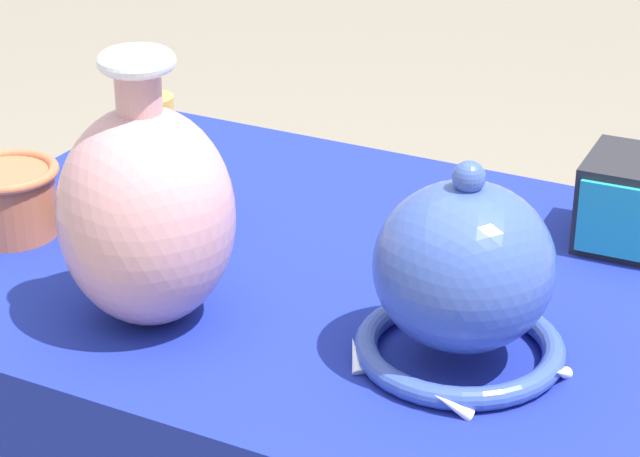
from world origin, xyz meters
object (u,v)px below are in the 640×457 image
vase_dome_bell (463,280)px  cup_wide_terracotta (9,197)px  mosaic_tile_box (636,202)px  jar_round_ochre (156,174)px  vase_tall_bulbous (146,213)px

vase_dome_bell → cup_wide_terracotta: 0.55m
mosaic_tile_box → jar_round_ochre: size_ratio=0.76×
vase_dome_bell → mosaic_tile_box: bearing=75.2°
cup_wide_terracotta → jar_round_ochre: (0.15, 0.07, 0.03)m
vase_dome_bell → mosaic_tile_box: 0.32m
vase_tall_bulbous → cup_wide_terracotta: vase_tall_bulbous is taller
vase_tall_bulbous → cup_wide_terracotta: 0.27m
vase_tall_bulbous → mosaic_tile_box: vase_tall_bulbous is taller
cup_wide_terracotta → jar_round_ochre: size_ratio=0.71×
vase_tall_bulbous → vase_dome_bell: size_ratio=1.30×
vase_dome_bell → cup_wide_terracotta: (-0.55, 0.02, -0.04)m
cup_wide_terracotta → jar_round_ochre: jar_round_ochre is taller
vase_tall_bulbous → jar_round_ochre: (-0.10, 0.16, -0.04)m
mosaic_tile_box → cup_wide_terracotta: (-0.63, -0.29, -0.01)m
vase_dome_bell → jar_round_ochre: size_ratio=1.28×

